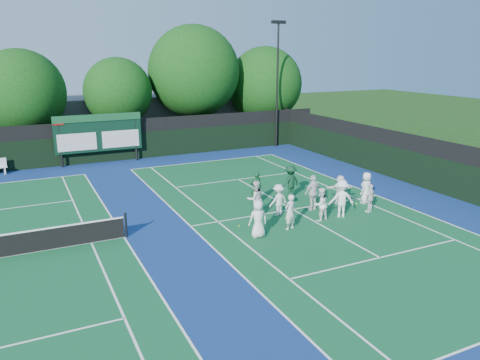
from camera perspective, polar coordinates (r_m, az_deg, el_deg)
name	(u,v)px	position (r m, az deg, el deg)	size (l,w,h in m)	color
ground	(303,216)	(23.11, 7.74, -4.32)	(120.00, 120.00, 0.00)	#183B10
court_apron	(180,228)	(21.49, -7.36, -5.84)	(34.00, 32.00, 0.01)	navy
near_court	(293,209)	(23.90, 6.42, -3.58)	(11.05, 23.85, 0.01)	#11562C
back_fence	(113,143)	(35.22, -15.26, 4.40)	(34.00, 0.08, 3.00)	black
divider_fence_right	(426,166)	(29.19, 21.68, 1.65)	(0.08, 32.00, 3.00)	black
scoreboard	(98,133)	(34.51, -16.88, 5.47)	(6.00, 0.21, 3.55)	black
clubhouse	(140,117)	(43.67, -12.13, 7.49)	(18.00, 6.00, 4.00)	#5D5D62
light_pole_right	(278,70)	(39.11, 4.61, 13.22)	(1.20, 0.30, 10.12)	black
tree_b	(23,95)	(37.79, -24.89, 9.35)	(6.30, 6.30, 8.01)	black
tree_c	(120,93)	(38.55, -14.45, 10.19)	(5.30, 5.30, 7.36)	black
tree_d	(195,74)	(40.21, -5.46, 12.76)	(7.58, 7.58, 9.94)	black
tree_e	(266,86)	(43.08, 3.17, 11.38)	(6.63, 6.63, 8.24)	black
tennis_ball_0	(239,226)	(21.50, -0.12, -5.61)	(0.07, 0.07, 0.07)	#C3E91B
tennis_ball_1	(338,202)	(25.43, 11.85, -2.59)	(0.07, 0.07, 0.07)	#C3E91B
tennis_ball_3	(260,214)	(23.01, 2.49, -4.19)	(0.07, 0.07, 0.07)	#C3E91B
tennis_ball_4	(259,195)	(25.96, 2.27, -1.89)	(0.07, 0.07, 0.07)	#C3E91B
tennis_ball_5	(356,204)	(25.31, 13.98, -2.81)	(0.07, 0.07, 0.07)	#C3E91B
player_front_0	(258,219)	(20.06, 2.22, -4.75)	(0.82, 0.53, 1.67)	white
player_front_1	(290,212)	(21.05, 6.11, -3.90)	(0.60, 0.39, 1.64)	silver
player_front_2	(320,204)	(22.33, 9.78, -2.94)	(0.78, 0.61, 1.60)	white
player_front_3	(342,199)	(22.98, 12.28, -2.23)	(1.19, 0.68, 1.84)	white
player_front_4	(370,198)	(24.04, 15.56, -2.14)	(0.86, 0.36, 1.47)	white
player_back_0	(255,199)	(22.49, 1.87, -2.32)	(0.87, 0.68, 1.80)	silver
player_back_1	(278,200)	(22.74, 4.70, -2.46)	(1.02, 0.59, 1.58)	silver
player_back_2	(313,193)	(23.73, 8.90, -1.53)	(1.07, 0.44, 1.82)	silver
player_back_3	(340,189)	(25.01, 12.09, -1.13)	(1.44, 0.46, 1.55)	white
player_back_4	(366,188)	(25.41, 15.13, -0.93)	(0.82, 0.53, 1.67)	white
coach_left	(256,188)	(24.42, 1.96, -0.96)	(0.63, 0.42, 1.74)	#103D1F
coach_right	(290,182)	(25.48, 6.16, -0.24)	(1.18, 0.68, 1.83)	#0E341E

